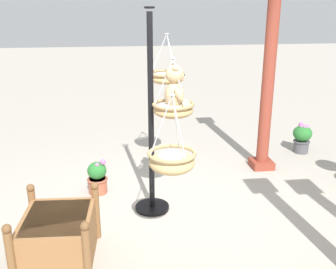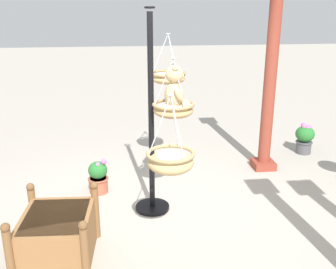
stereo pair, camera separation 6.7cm
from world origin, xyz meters
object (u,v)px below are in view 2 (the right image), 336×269
hanging_basket_with_teddy (173,109)px  hanging_basket_left_high (168,77)px  teddy_bear (176,90)px  greenhouse_pillar_far_back (270,84)px  potted_plant_flowering_red (305,138)px  potted_plant_tall_leafy (98,177)px  display_pole_central (152,152)px  wooden_planter_box (57,236)px  hanging_basket_right_low (170,161)px

hanging_basket_with_teddy → hanging_basket_left_high: (-1.25, 0.09, 0.15)m
teddy_bear → hanging_basket_left_high: size_ratio=0.74×
greenhouse_pillar_far_back → potted_plant_flowering_red: bearing=120.9°
teddy_bear → potted_plant_tall_leafy: size_ratio=1.05×
display_pole_central → potted_plant_flowering_red: (-1.68, 2.83, -0.51)m
hanging_basket_left_high → wooden_planter_box: bearing=-33.9°
hanging_basket_left_high → potted_plant_flowering_red: 2.85m
display_pole_central → teddy_bear: 0.87m
hanging_basket_right_low → potted_plant_tall_leafy: bearing=-153.7°
wooden_planter_box → hanging_basket_right_low: bearing=83.5°
potted_plant_flowering_red → teddy_bear: bearing=-54.3°
teddy_bear → display_pole_central: bearing=-118.6°
display_pole_central → potted_plant_flowering_red: display_pole_central is taller
hanging_basket_left_high → wooden_planter_box: size_ratio=0.76×
display_pole_central → greenhouse_pillar_far_back: size_ratio=0.88×
teddy_bear → greenhouse_pillar_far_back: bearing=128.2°
greenhouse_pillar_far_back → wooden_planter_box: bearing=-54.7°
hanging_basket_with_teddy → potted_plant_tall_leafy: size_ratio=1.37×
greenhouse_pillar_far_back → potted_plant_tall_leafy: bearing=-77.7°
hanging_basket_with_teddy → greenhouse_pillar_far_back: (-1.27, 1.64, 0.01)m
display_pole_central → potted_plant_flowering_red: size_ratio=4.70×
teddy_bear → wooden_planter_box: size_ratio=0.56×
hanging_basket_right_low → potted_plant_flowering_red: bearing=135.5°
potted_plant_flowering_red → hanging_basket_left_high: bearing=-76.9°
hanging_basket_left_high → hanging_basket_right_low: bearing=-6.1°
greenhouse_pillar_far_back → wooden_planter_box: size_ratio=3.01×
greenhouse_pillar_far_back → potted_plant_tall_leafy: greenhouse_pillar_far_back is taller
display_pole_central → potted_plant_flowering_red: 3.33m
hanging_basket_with_teddy → potted_plant_tall_leafy: hanging_basket_with_teddy is taller
display_pole_central → potted_plant_flowering_red: bearing=120.7°
display_pole_central → greenhouse_pillar_far_back: bearing=120.7°
greenhouse_pillar_far_back → hanging_basket_with_teddy: bearing=-52.2°
teddy_bear → potted_plant_tall_leafy: teddy_bear is taller
teddy_bear → potted_plant_flowering_red: bearing=125.7°
greenhouse_pillar_far_back → potted_plant_flowering_red: size_ratio=5.35×
potted_plant_tall_leafy → display_pole_central: bearing=52.2°
hanging_basket_with_teddy → wooden_planter_box: 1.89m
greenhouse_pillar_far_back → display_pole_central: bearing=-59.3°
display_pole_central → greenhouse_pillar_far_back: 2.28m
teddy_bear → potted_plant_tall_leafy: bearing=-125.5°
wooden_planter_box → greenhouse_pillar_far_back: bearing=125.3°
hanging_basket_left_high → potted_plant_flowering_red: (-0.58, 2.49, -1.24)m
hanging_basket_with_teddy → potted_plant_tall_leafy: 1.65m
display_pole_central → wooden_planter_box: bearing=-47.6°
greenhouse_pillar_far_back → wooden_planter_box: (2.09, -2.95, -1.10)m
hanging_basket_right_low → display_pole_central: bearing=-174.8°
wooden_planter_box → potted_plant_tall_leafy: wooden_planter_box is taller
hanging_basket_right_low → wooden_planter_box: 1.43m
hanging_basket_left_high → potted_plant_tall_leafy: (0.55, -1.05, -1.29)m
greenhouse_pillar_far_back → hanging_basket_right_low: bearing=-38.9°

